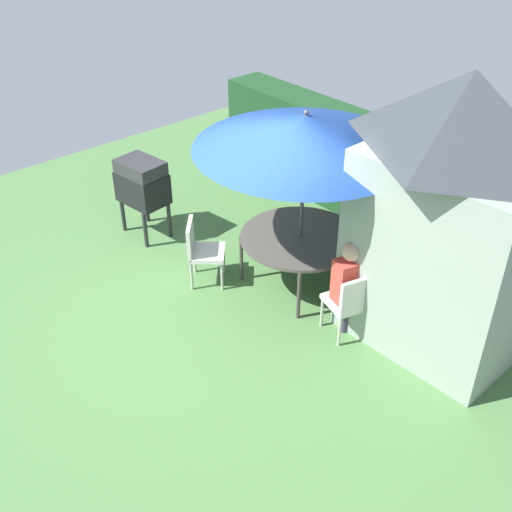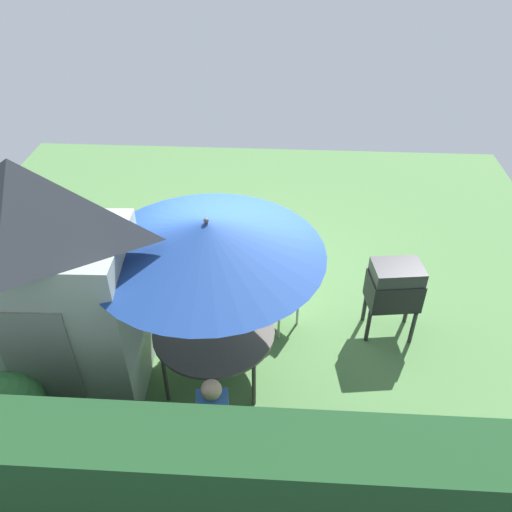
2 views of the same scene
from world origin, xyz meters
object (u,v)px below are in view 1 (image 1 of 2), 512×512
Objects in this scene: person_in_red at (349,278)px; patio_table at (300,239)px; chair_far_side at (359,210)px; person_in_blue at (357,196)px; potted_plant_by_shed at (501,284)px; garden_shed at (448,219)px; patio_umbrella at (305,132)px; chair_near_shed at (351,301)px; chair_toward_hedge at (200,248)px; bbq_grill at (142,183)px.

patio_table is at bearing 164.54° from person_in_red.
chair_far_side is 0.28m from person_in_blue.
person_in_blue is (-2.33, 0.05, 0.22)m from potted_plant_by_shed.
person_in_red is (-0.73, -0.64, -0.87)m from garden_shed.
chair_far_side is at bearing 152.58° from garden_shed.
person_in_blue is at bearing 96.92° from patio_umbrella.
potted_plant_by_shed is (2.18, 1.23, -0.12)m from patio_table.
patio_table is at bearing 164.54° from chair_near_shed.
patio_umbrella is at bearing 164.54° from person_in_red.
chair_toward_hedge is at bearing -144.19° from potted_plant_by_shed.
garden_shed reaches higher than bbq_grill.
chair_toward_hedge is 3.76m from potted_plant_by_shed.
person_in_blue is (0.72, 2.25, 0.26)m from chair_toward_hedge.
person_in_blue reaches higher than bbq_grill.
garden_shed is 1.46m from chair_near_shed.
garden_shed reaches higher than chair_near_shed.
chair_near_shed is at bearing -134.28° from garden_shed.
patio_table is 2.50m from potted_plant_by_shed.
garden_shed reaches higher than chair_toward_hedge.
chair_far_side is at bearing 128.46° from chair_near_shed.
patio_table is at bearing -83.08° from chair_far_side.
garden_shed is at bearing 15.79° from bbq_grill.
chair_far_side is (-1.34, 1.69, 0.00)m from chair_near_shed.
person_in_red is (1.97, 0.67, 0.26)m from chair_toward_hedge.
potted_plant_by_shed is (2.34, -0.14, 0.04)m from chair_far_side.
chair_far_side is 0.71× the size of person_in_blue.
patio_umbrella is 2.99× the size of chair_toward_hedge.
person_in_red is at bearing -52.92° from chair_far_side.
potted_plant_by_shed is at bearing 57.26° from chair_near_shed.
chair_toward_hedge is at bearing -131.96° from patio_umbrella.
bbq_grill reaches higher than chair_near_shed.
potted_plant_by_shed is (0.36, 0.89, -1.09)m from garden_shed.
bbq_grill is at bearing -160.31° from patio_table.
chair_toward_hedge is 0.71× the size of person_in_blue.
person_in_red is (1.09, -0.30, 0.10)m from patio_table.
patio_table is at bearing -83.08° from person_in_blue.
potted_plant_by_shed is (3.05, 2.20, 0.04)m from chair_toward_hedge.
chair_toward_hedge is at bearing -161.22° from person_in_red.
patio_table is 1.24× the size of person_in_red.
chair_toward_hedge is at bearing -131.96° from patio_table.
garden_shed is at bearing -111.70° from potted_plant_by_shed.
patio_umbrella is (-1.82, -0.33, 0.50)m from garden_shed.
patio_umbrella is at bearing -150.55° from potted_plant_by_shed.
patio_table is at bearing 48.04° from chair_toward_hedge.
bbq_grill is at bearing -155.48° from potted_plant_by_shed.
person_in_red and person_in_blue have the same top height.
chair_toward_hedge is 2.38m from person_in_blue.
chair_near_shed is (1.18, -0.33, -1.63)m from patio_umbrella.
person_in_blue reaches higher than chair_far_side.
person_in_blue is (0.01, -0.09, 0.26)m from chair_far_side.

